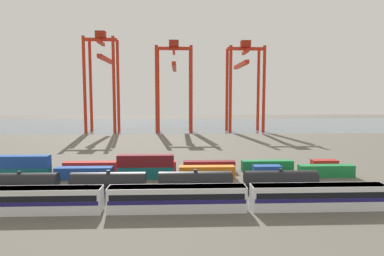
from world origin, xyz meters
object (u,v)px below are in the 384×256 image
at_px(shipping_container_5, 207,172).
at_px(gantry_crane_central, 174,76).
at_px(shipping_container_12, 267,166).
at_px(shipping_container_13, 324,165).
at_px(shipping_container_3, 146,173).
at_px(passenger_train, 177,197).
at_px(gantry_crane_east, 244,76).
at_px(gantry_crane_west, 103,72).
at_px(shipping_container_7, 326,171).
at_px(freight_tank_row, 152,183).

bearing_deg(shipping_container_5, gantry_crane_central, 94.69).
height_order(shipping_container_12, shipping_container_13, same).
distance_m(shipping_container_3, shipping_container_5, 13.24).
bearing_deg(shipping_container_13, passenger_train, -142.77).
bearing_deg(gantry_crane_east, gantry_crane_west, -179.74).
bearing_deg(shipping_container_13, shipping_container_7, -110.83).
relative_size(freight_tank_row, shipping_container_7, 4.99).
distance_m(shipping_container_5, shipping_container_13, 29.28).
bearing_deg(freight_tank_row, gantry_crane_east, 70.92).
distance_m(shipping_container_12, gantry_crane_central, 101.65).
relative_size(passenger_train, gantry_crane_central, 1.44).
relative_size(shipping_container_7, gantry_crane_west, 0.24).
xyz_separation_m(shipping_container_12, gantry_crane_east, (12.88, 94.41, 26.90)).
bearing_deg(passenger_train, freight_tank_row, 116.61).
relative_size(passenger_train, shipping_container_13, 10.85).
height_order(shipping_container_5, gantry_crane_west, gantry_crane_west).
bearing_deg(passenger_train, shipping_container_7, 32.36).
bearing_deg(shipping_container_7, shipping_container_3, 180.00).
bearing_deg(shipping_container_3, shipping_container_5, 0.00).
xyz_separation_m(shipping_container_7, gantry_crane_east, (1.27, 100.24, 26.90)).
xyz_separation_m(gantry_crane_central, gantry_crane_east, (36.04, -0.86, 0.07)).
relative_size(shipping_container_3, gantry_crane_central, 0.27).
bearing_deg(shipping_container_3, gantry_crane_central, 87.20).
height_order(passenger_train, gantry_crane_west, gantry_crane_west).
bearing_deg(shipping_container_7, gantry_crane_central, 108.98).
xyz_separation_m(passenger_train, shipping_container_5, (6.36, 20.81, -0.84)).
xyz_separation_m(shipping_container_13, gantry_crane_west, (-73.02, 94.08, 28.82)).
distance_m(passenger_train, gantry_crane_west, 129.60).
bearing_deg(passenger_train, gantry_crane_east, 74.26).
xyz_separation_m(shipping_container_13, gantry_crane_east, (-0.95, 94.41, 26.90)).
height_order(shipping_container_3, shipping_container_7, same).
xyz_separation_m(shipping_container_12, gantry_crane_central, (-23.15, 95.27, 26.83)).
distance_m(freight_tank_row, shipping_container_13, 43.33).
xyz_separation_m(passenger_train, gantry_crane_east, (34.11, 121.04, 26.06)).
xyz_separation_m(shipping_container_3, gantry_crane_west, (-31.09, 99.91, 28.82)).
height_order(shipping_container_5, gantry_crane_central, gantry_crane_central).
distance_m(shipping_container_3, gantry_crane_west, 108.53).
distance_m(gantry_crane_central, gantry_crane_east, 36.05).
height_order(shipping_container_13, gantry_crane_east, gantry_crane_east).
bearing_deg(gantry_crane_east, gantry_crane_central, 178.63).
bearing_deg(shipping_container_5, gantry_crane_west, 113.92).
xyz_separation_m(freight_tank_row, gantry_crane_east, (38.70, 111.89, 26.08)).
relative_size(shipping_container_5, shipping_container_7, 1.00).
relative_size(gantry_crane_west, gantry_crane_east, 1.09).
distance_m(shipping_container_3, shipping_container_12, 28.70).
bearing_deg(passenger_train, shipping_container_5, 73.00).
distance_m(passenger_train, freight_tank_row, 10.24).
bearing_deg(freight_tank_row, passenger_train, -63.39).
distance_m(shipping_container_3, shipping_container_7, 39.72).
bearing_deg(freight_tank_row, gantry_crane_west, 106.66).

